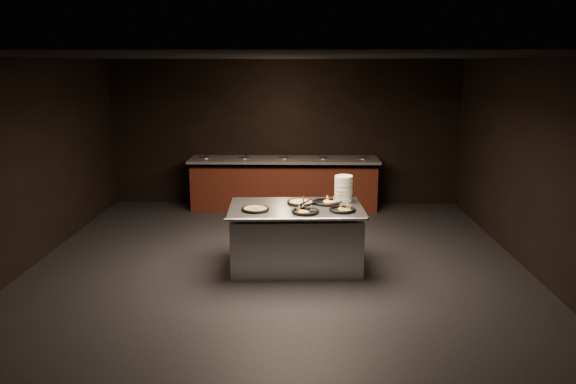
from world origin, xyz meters
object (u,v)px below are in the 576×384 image
plate_stack (344,189)px  pan_veggie_whole (255,209)px  pan_cheese_whole (301,202)px  serving_counter (296,239)px

plate_stack → pan_veggie_whole: 1.34m
plate_stack → pan_cheese_whole: bearing=-167.7°
plate_stack → serving_counter: bearing=-155.1°
serving_counter → plate_stack: 0.99m
serving_counter → pan_veggie_whole: pan_veggie_whole is taller
serving_counter → pan_veggie_whole: bearing=-161.6°
serving_counter → plate_stack: bearing=22.5°
serving_counter → pan_cheese_whole: bearing=67.6°
plate_stack → pan_cheese_whole: plate_stack is taller
plate_stack → pan_cheese_whole: (-0.61, -0.13, -0.17)m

